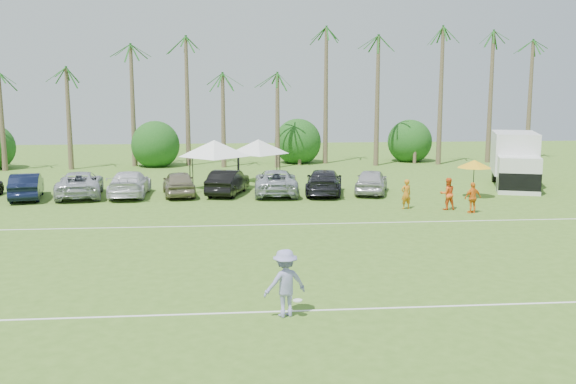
{
  "coord_description": "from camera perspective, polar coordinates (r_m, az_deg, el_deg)",
  "views": [
    {
      "loc": [
        0.08,
        -15.78,
        6.42
      ],
      "look_at": [
        2.8,
        13.82,
        1.6
      ],
      "focal_mm": 40.0,
      "sensor_mm": 36.0,
      "label": 1
    }
  ],
  "objects": [
    {
      "name": "frisbee_player",
      "position": [
        18.32,
        -0.26,
        -8.09
      ],
      "size": [
        1.42,
        1.09,
        1.95
      ],
      "rotation": [
        0.0,
        0.0,
        3.47
      ],
      "color": "#8F8CC7",
      "rests_on": "ground"
    },
    {
      "name": "parked_car_1",
      "position": [
        40.53,
        -22.23,
        0.49
      ],
      "size": [
        2.5,
        4.85,
        1.52
      ],
      "primitive_type": "imported",
      "rotation": [
        0.0,
        0.0,
        3.34
      ],
      "color": "black",
      "rests_on": "ground"
    },
    {
      "name": "canopy_tent_right",
      "position": [
        44.23,
        -2.65,
        4.69
      ],
      "size": [
        4.24,
        4.24,
        3.43
      ],
      "color": "black",
      "rests_on": "ground"
    },
    {
      "name": "palm_tree_1",
      "position": [
        56.46,
        -23.26,
        10.44
      ],
      "size": [
        2.4,
        2.4,
        9.9
      ],
      "color": "brown",
      "rests_on": "ground"
    },
    {
      "name": "parked_car_6",
      "position": [
        39.15,
        -1.08,
        0.9
      ],
      "size": [
        2.82,
        5.61,
        1.52
      ],
      "primitive_type": "imported",
      "rotation": [
        0.0,
        0.0,
        3.09
      ],
      "color": "#989EA7",
      "rests_on": "ground"
    },
    {
      "name": "palm_tree_9",
      "position": [
        56.73,
        13.42,
        10.92
      ],
      "size": [
        2.4,
        2.4,
        9.9
      ],
      "color": "brown",
      "rests_on": "ground"
    },
    {
      "name": "palm_tree_8",
      "position": [
        55.33,
        8.39,
        10.21
      ],
      "size": [
        2.4,
        2.4,
        8.9
      ],
      "color": "brown",
      "rests_on": "ground"
    },
    {
      "name": "palm_tree_10",
      "position": [
        58.53,
        18.19,
        11.5
      ],
      "size": [
        2.4,
        2.4,
        10.9
      ],
      "color": "brown",
      "rests_on": "ground"
    },
    {
      "name": "sideline_player_a",
      "position": [
        34.98,
        10.45,
        -0.19
      ],
      "size": [
        0.66,
        0.52,
        1.61
      ],
      "primitive_type": "imported",
      "rotation": [
        0.0,
        0.0,
        3.4
      ],
      "color": "orange",
      "rests_on": "ground"
    },
    {
      "name": "bush_tree_3",
      "position": [
        57.24,
        10.95,
        4.41
      ],
      "size": [
        4.0,
        4.0,
        4.0
      ],
      "color": "brown",
      "rests_on": "ground"
    },
    {
      "name": "box_truck",
      "position": [
        44.49,
        19.54,
        2.84
      ],
      "size": [
        4.67,
        7.32,
        3.54
      ],
      "rotation": [
        0.0,
        0.0,
        -0.33
      ],
      "color": "white",
      "rests_on": "ground"
    },
    {
      "name": "palm_tree_5",
      "position": [
        53.82,
        -5.44,
        11.23
      ],
      "size": [
        2.4,
        2.4,
        9.9
      ],
      "color": "brown",
      "rests_on": "ground"
    },
    {
      "name": "bush_tree_1",
      "position": [
        55.31,
        -11.57,
        4.23
      ],
      "size": [
        4.0,
        4.0,
        4.0
      ],
      "color": "brown",
      "rests_on": "ground"
    },
    {
      "name": "parked_car_3",
      "position": [
        39.67,
        -13.89,
        0.74
      ],
      "size": [
        2.16,
        5.26,
        1.52
      ],
      "primitive_type": "imported",
      "rotation": [
        0.0,
        0.0,
        3.15
      ],
      "color": "silver",
      "rests_on": "ground"
    },
    {
      "name": "sideline_player_c",
      "position": [
        34.59,
        16.1,
        -0.49
      ],
      "size": [
        1.01,
        0.6,
        1.62
      ],
      "primitive_type": "imported",
      "rotation": [
        0.0,
        0.0,
        3.37
      ],
      "color": "orange",
      "rests_on": "ground"
    },
    {
      "name": "palm_tree_3",
      "position": [
        54.51,
        -14.12,
        12.77
      ],
      "size": [
        2.4,
        2.4,
        11.9
      ],
      "color": "brown",
      "rests_on": "ground"
    },
    {
      "name": "parked_car_7",
      "position": [
        39.29,
        3.22,
        0.92
      ],
      "size": [
        3.03,
        5.54,
        1.52
      ],
      "primitive_type": "imported",
      "rotation": [
        0.0,
        0.0,
        2.96
      ],
      "color": "black",
      "rests_on": "ground"
    },
    {
      "name": "ground",
      "position": [
        17.04,
        -5.25,
        -12.97
      ],
      "size": [
        120.0,
        120.0,
        0.0
      ],
      "primitive_type": "plane",
      "color": "#456D20",
      "rests_on": "ground"
    },
    {
      "name": "bush_tree_2",
      "position": [
        55.3,
        0.92,
        4.42
      ],
      "size": [
        4.0,
        4.0,
        4.0
      ],
      "color": "brown",
      "rests_on": "ground"
    },
    {
      "name": "palm_tree_6",
      "position": [
        54.0,
        -1.1,
        12.18
      ],
      "size": [
        2.4,
        2.4,
        10.9
      ],
      "color": "brown",
      "rests_on": "ground"
    },
    {
      "name": "parked_car_8",
      "position": [
        39.78,
        7.42,
        0.96
      ],
      "size": [
        3.04,
        4.8,
        1.52
      ],
      "primitive_type": "imported",
      "rotation": [
        0.0,
        0.0,
        2.84
      ],
      "color": "#AFAFB4",
      "rests_on": "ground"
    },
    {
      "name": "palm_tree_11",
      "position": [
        60.26,
        21.8,
        12.04
      ],
      "size": [
        2.4,
        2.4,
        11.9
      ],
      "color": "brown",
      "rests_on": "ground"
    },
    {
      "name": "parked_car_5",
      "position": [
        39.28,
        -5.38,
        0.89
      ],
      "size": [
        2.79,
        4.88,
        1.52
      ],
      "primitive_type": "imported",
      "rotation": [
        0.0,
        0.0,
        2.87
      ],
      "color": "black",
      "rests_on": "ground"
    },
    {
      "name": "canopy_tent_left",
      "position": [
        41.11,
        -6.58,
        4.61
      ],
      "size": [
        4.56,
        4.56,
        3.7
      ],
      "color": "black",
      "rests_on": "ground"
    },
    {
      "name": "palm_tree_2",
      "position": [
        55.19,
        -18.28,
        11.66
      ],
      "size": [
        2.4,
        2.4,
        10.9
      ],
      "color": "brown",
      "rests_on": "ground"
    },
    {
      "name": "palm_tree_7",
      "position": [
        54.49,
        3.2,
        13.03
      ],
      "size": [
        2.4,
        2.4,
        11.9
      ],
      "color": "brown",
      "rests_on": "ground"
    },
    {
      "name": "parked_car_2",
      "position": [
        40.3,
        -18.01,
        0.69
      ],
      "size": [
        3.28,
        5.78,
        1.52
      ],
      "primitive_type": "imported",
      "rotation": [
        0.0,
        0.0,
        3.28
      ],
      "color": "#AAACB6",
      "rests_on": "ground"
    },
    {
      "name": "field_lines",
      "position": [
        24.64,
        -5.28,
        -5.92
      ],
      "size": [
        80.0,
        12.1,
        0.01
      ],
      "color": "white",
      "rests_on": "ground"
    },
    {
      "name": "parked_car_4",
      "position": [
        39.22,
        -9.67,
        0.78
      ],
      "size": [
        2.42,
        4.68,
        1.52
      ],
      "primitive_type": "imported",
      "rotation": [
        0.0,
        0.0,
        3.29
      ],
      "color": "#7A7159",
      "rests_on": "ground"
    },
    {
      "name": "sideline_player_b",
      "position": [
        35.21,
        13.99,
        -0.15
      ],
      "size": [
        0.88,
        0.71,
        1.72
      ],
      "primitive_type": "imported",
      "rotation": [
        0.0,
        0.0,
        3.22
      ],
      "color": "#FC5F1C",
      "rests_on": "ground"
    },
    {
      "name": "market_umbrella",
      "position": [
        39.25,
        16.23,
        2.41
      ],
      "size": [
        2.03,
        2.03,
        2.26
      ],
      "color": "black",
      "rests_on": "ground"
    },
    {
      "name": "palm_tree_4",
      "position": [
        53.95,
        -9.74,
        10.21
      ],
      "size": [
        2.4,
        2.4,
        8.9
      ],
      "color": "brown",
      "rests_on": "ground"
    }
  ]
}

